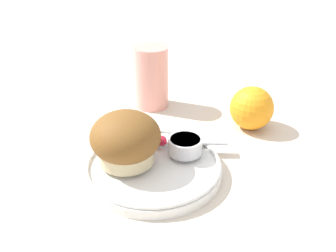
# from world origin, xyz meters

# --- Properties ---
(ground_plane) EXTENTS (3.00, 3.00, 0.00)m
(ground_plane) POSITION_xyz_m (0.00, 0.00, 0.00)
(ground_plane) COLOR beige
(plate) EXTENTS (0.19, 0.19, 0.02)m
(plate) POSITION_xyz_m (0.02, -0.01, 0.01)
(plate) COLOR white
(plate) RESTS_ON ground_plane
(muffin) EXTENTS (0.10, 0.10, 0.07)m
(muffin) POSITION_xyz_m (-0.02, -0.02, 0.05)
(muffin) COLOR beige
(muffin) RESTS_ON plate
(cream_ramekin) EXTENTS (0.05, 0.05, 0.02)m
(cream_ramekin) POSITION_xyz_m (0.05, 0.02, 0.03)
(cream_ramekin) COLOR silver
(cream_ramekin) RESTS_ON plate
(berry_pair) EXTENTS (0.03, 0.02, 0.02)m
(berry_pair) POSITION_xyz_m (0.01, 0.03, 0.03)
(berry_pair) COLOR #B7192D
(berry_pair) RESTS_ON plate
(butter_knife) EXTENTS (0.18, 0.07, 0.00)m
(butter_knife) POSITION_xyz_m (0.02, 0.04, 0.02)
(butter_knife) COLOR silver
(butter_knife) RESTS_ON plate
(orange_fruit) EXTENTS (0.07, 0.07, 0.07)m
(orange_fruit) POSITION_xyz_m (0.13, 0.17, 0.04)
(orange_fruit) COLOR orange
(orange_fruit) RESTS_ON ground_plane
(juice_glass) EXTENTS (0.06, 0.06, 0.12)m
(juice_glass) POSITION_xyz_m (-0.06, 0.19, 0.06)
(juice_glass) COLOR #E5998C
(juice_glass) RESTS_ON ground_plane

